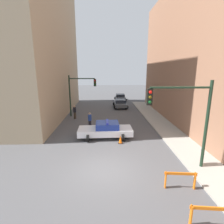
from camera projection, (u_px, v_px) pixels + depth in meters
ground_plane at (105, 170)px, 10.44m from camera, size 120.00×120.00×0.00m
sidewalk_right at (206, 167)px, 10.65m from camera, size 2.40×44.00×0.12m
building_corner_left at (6, 35)px, 21.23m from camera, size 14.00×20.00×19.95m
traffic_light_near at (188, 112)px, 9.83m from camera, size 3.64×0.35×5.20m
traffic_light_far at (78, 90)px, 21.93m from camera, size 3.44×0.35×5.20m
police_car at (106, 130)px, 15.35m from camera, size 4.74×2.42×1.52m
parked_car_near at (120, 103)px, 27.81m from camera, size 2.29×4.31×1.31m
parked_car_mid at (120, 97)px, 33.88m from camera, size 2.34×4.34×1.31m
pedestrian_crossing at (90, 120)px, 17.78m from camera, size 0.46×0.46×1.66m
pedestrian_corner at (75, 112)px, 21.30m from camera, size 0.47×0.47×1.66m
barrier_front at (211, 213)px, 6.55m from camera, size 1.60×0.33×0.90m
barrier_mid at (180, 177)px, 8.73m from camera, size 1.60×0.30×0.90m
traffic_cone at (120, 140)px, 14.24m from camera, size 0.36×0.36×0.66m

